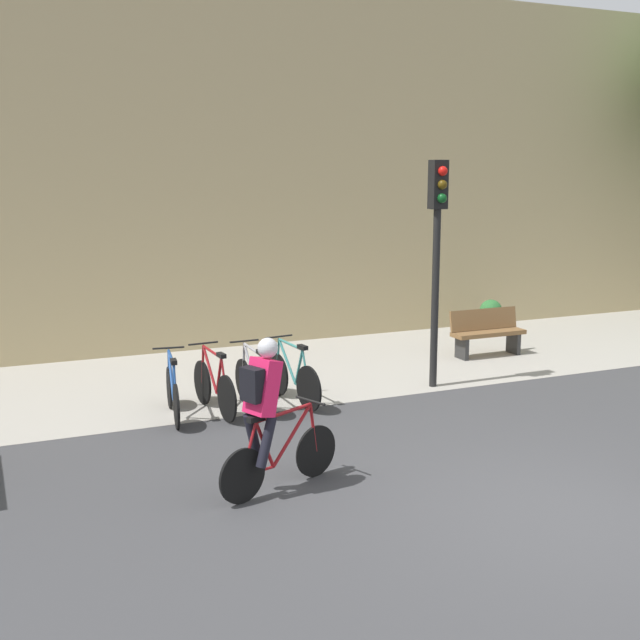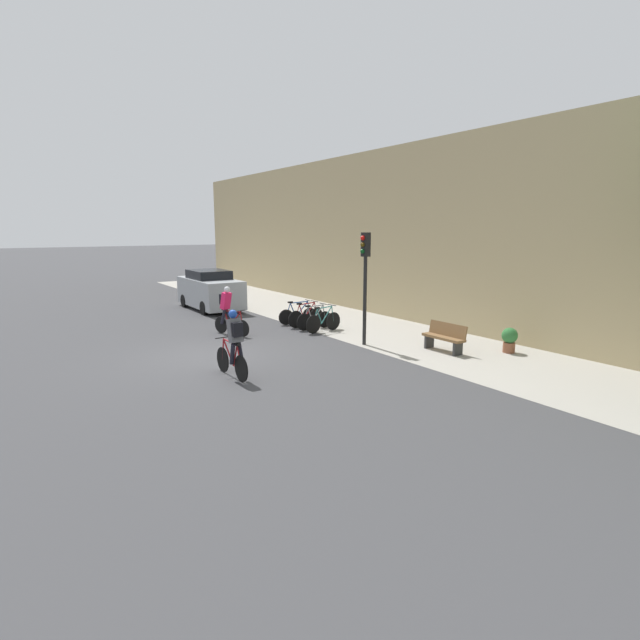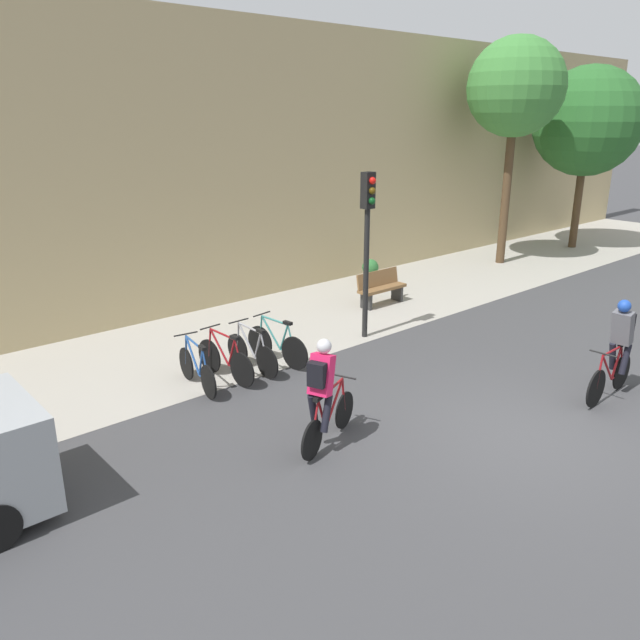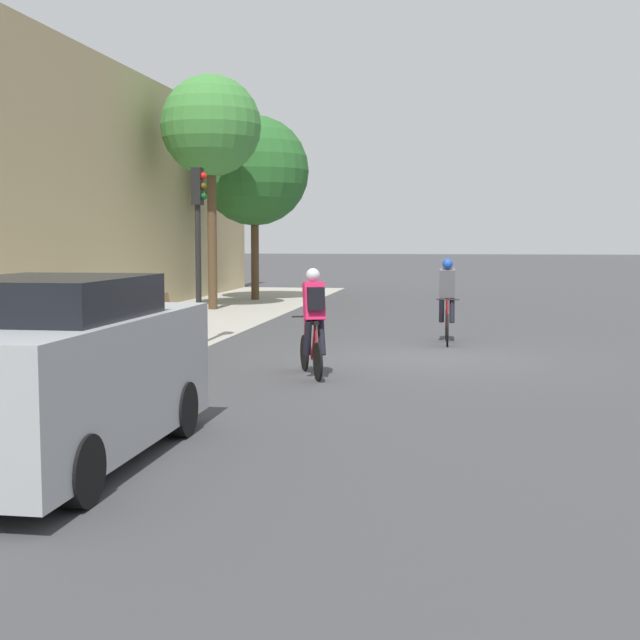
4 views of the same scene
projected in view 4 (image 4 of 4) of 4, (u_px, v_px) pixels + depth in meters
The scene contains 14 objects.
ground at pixel (427, 358), 16.52m from camera, with size 200.00×200.00×0.00m, color #3D3D3F.
kerb_strip at pixel (84, 350), 17.60m from camera, with size 44.00×4.50×0.01m, color #A39E93.
cyclist_pink at pixel (313, 318), 14.09m from camera, with size 1.59×0.71×1.74m.
cyclist_grey at pixel (447, 298), 18.82m from camera, with size 1.75×0.46×1.78m.
parked_bike_0 at pixel (119, 352), 14.34m from camera, with size 0.46×1.63×0.94m.
parked_bike_1 at pixel (133, 346), 14.94m from camera, with size 0.46×1.67×0.97m.
parked_bike_2 at pixel (146, 343), 15.55m from camera, with size 0.46×1.59×0.95m.
parked_bike_3 at pixel (158, 338), 16.15m from camera, with size 0.46×1.65×0.97m.
traffic_light_pole at pixel (198, 223), 18.36m from camera, with size 0.26×0.30×3.65m.
bench at pixel (164, 313), 20.86m from camera, with size 1.47×0.44×0.89m.
parked_car at pixel (57, 374), 8.71m from camera, with size 4.30×1.84×1.85m.
street_tree_0 at pixel (211, 127), 27.03m from camera, with size 3.05×3.05×7.13m.
street_tree_1 at pixel (254, 171), 31.32m from camera, with size 3.85×3.85×6.48m.
potted_plant at pixel (120, 309), 22.29m from camera, with size 0.48×0.48×0.78m.
Camera 4 is at (-16.49, -0.67, 2.23)m, focal length 50.00 mm.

